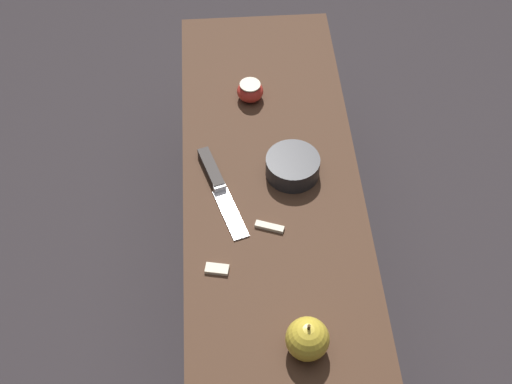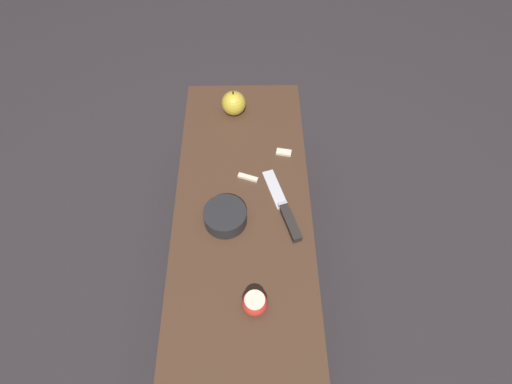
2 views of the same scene
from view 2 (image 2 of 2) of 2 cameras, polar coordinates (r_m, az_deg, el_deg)
The scene contains 8 objects.
ground_plane at distance 1.41m, azimuth -1.47°, elevation -12.13°, with size 8.00×8.00×0.00m, color #2D282B.
wooden_bench at distance 1.12m, azimuth -1.83°, elevation -5.94°, with size 1.05×0.37×0.39m.
knife at distance 1.06m, azimuth 4.34°, elevation -3.09°, with size 0.23×0.10×0.02m.
apple_whole at distance 1.27m, azimuth -3.21°, elevation 12.55°, with size 0.08×0.08×0.09m.
apple_cut at distance 0.94m, azimuth -0.18°, elevation -15.54°, with size 0.06×0.06×0.04m.
apple_slice_near_knife at distance 1.12m, azimuth -1.17°, elevation 2.09°, with size 0.03×0.06×0.01m.
apple_slice_center at distance 1.18m, azimuth 3.99°, elevation 5.68°, with size 0.03×0.05×0.01m.
bowl at distance 1.04m, azimuth -4.41°, elevation -3.49°, with size 0.11×0.11×0.04m.
Camera 2 is at (-0.53, -0.03, 1.30)m, focal length 28.00 mm.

